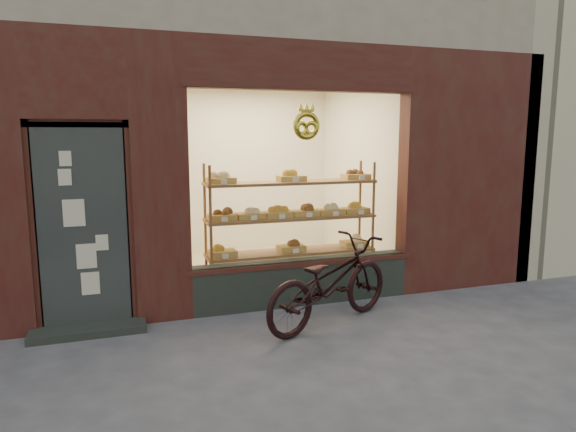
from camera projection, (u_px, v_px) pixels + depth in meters
name	position (u px, v px, depth m)	size (l,w,h in m)	color
ground	(341.00, 388.00, 4.18)	(90.00, 90.00, 0.00)	#414248
display_shelf	(291.00, 228.00, 6.58)	(2.20, 0.45, 1.70)	brown
bicycle	(330.00, 282.00, 5.54)	(0.63, 1.80, 0.95)	black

